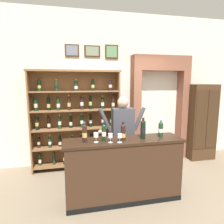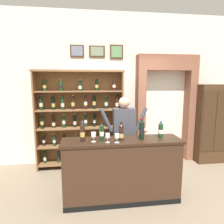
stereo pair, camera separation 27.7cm
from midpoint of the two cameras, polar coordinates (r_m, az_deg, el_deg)
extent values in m
cube|color=#7A6B56|center=(3.55, 6.83, -23.99)|extent=(14.00, 14.00, 0.02)
cube|color=silver|center=(4.72, 1.90, 6.70)|extent=(12.00, 0.16, 3.48)
cube|color=#422B19|center=(4.61, -8.40, 17.21)|extent=(0.31, 0.02, 0.27)
cube|color=slate|center=(4.59, -8.40, 17.23)|extent=(0.25, 0.01, 0.21)
cube|color=#422B19|center=(4.62, -2.61, 17.26)|extent=(0.36, 0.02, 0.25)
cube|color=gray|center=(4.61, -2.59, 17.28)|extent=(0.29, 0.01, 0.20)
cube|color=#422B19|center=(4.68, 3.09, 17.14)|extent=(0.30, 0.02, 0.31)
cube|color=#619361|center=(4.67, 3.12, 17.17)|extent=(0.24, 0.01, 0.25)
cube|color=brown|center=(4.42, -19.61, -2.59)|extent=(0.03, 0.32, 2.16)
cube|color=brown|center=(4.42, 4.62, -2.11)|extent=(0.03, 0.32, 2.16)
cube|color=brown|center=(4.47, -7.50, -2.03)|extent=(1.89, 0.02, 2.16)
cube|color=brown|center=(4.61, -7.25, -14.27)|extent=(1.83, 0.31, 0.02)
cylinder|color=#19381E|center=(4.65, -17.37, -12.59)|extent=(0.06, 0.06, 0.24)
sphere|color=#19381E|center=(4.61, -17.45, -11.12)|extent=(0.06, 0.06, 0.06)
cylinder|color=#19381E|center=(4.60, -17.47, -10.68)|extent=(0.02, 0.02, 0.08)
cylinder|color=#B79338|center=(4.58, -17.49, -10.30)|extent=(0.03, 0.03, 0.03)
cylinder|color=silver|center=(4.66, -17.36, -12.90)|extent=(0.06, 0.06, 0.08)
cylinder|color=#19381E|center=(4.61, -13.67, -12.71)|extent=(0.06, 0.06, 0.24)
sphere|color=#19381E|center=(4.56, -13.73, -11.27)|extent=(0.06, 0.06, 0.06)
cylinder|color=#19381E|center=(4.56, -13.74, -11.00)|extent=(0.03, 0.03, 0.06)
cylinder|color=maroon|center=(4.55, -13.74, -10.79)|extent=(0.03, 0.03, 0.03)
cylinder|color=black|center=(4.60, -13.67, -12.64)|extent=(0.06, 0.06, 0.08)
cylinder|color=black|center=(4.55, -10.85, -12.92)|extent=(0.06, 0.06, 0.23)
sphere|color=black|center=(4.51, -10.90, -11.51)|extent=(0.06, 0.06, 0.06)
cylinder|color=black|center=(4.50, -10.91, -11.11)|extent=(0.03, 0.03, 0.08)
cylinder|color=black|center=(4.49, -10.92, -10.76)|extent=(0.03, 0.03, 0.03)
cylinder|color=tan|center=(4.55, -10.85, -12.92)|extent=(0.06, 0.06, 0.07)
cylinder|color=black|center=(4.58, -7.32, -12.64)|extent=(0.06, 0.06, 0.24)
sphere|color=black|center=(4.54, -7.35, -11.19)|extent=(0.06, 0.06, 0.06)
cylinder|color=black|center=(4.53, -7.35, -10.78)|extent=(0.03, 0.03, 0.08)
cylinder|color=#B79338|center=(4.52, -7.36, -10.43)|extent=(0.03, 0.03, 0.03)
cylinder|color=beige|center=(4.59, -7.31, -12.97)|extent=(0.06, 0.06, 0.08)
cylinder|color=black|center=(4.60, -3.79, -12.57)|extent=(0.06, 0.06, 0.23)
sphere|color=black|center=(4.56, -3.80, -11.19)|extent=(0.06, 0.06, 0.06)
cylinder|color=black|center=(4.55, -3.81, -10.75)|extent=(0.02, 0.02, 0.08)
cylinder|color=#B79338|center=(4.54, -3.81, -10.38)|extent=(0.03, 0.03, 0.03)
cylinder|color=tan|center=(4.60, -3.79, -12.45)|extent=(0.06, 0.06, 0.07)
cylinder|color=black|center=(4.58, -0.74, -12.62)|extent=(0.06, 0.06, 0.23)
sphere|color=black|center=(4.54, -0.75, -11.22)|extent=(0.06, 0.06, 0.06)
cylinder|color=black|center=(4.53, -0.75, -10.83)|extent=(0.03, 0.03, 0.08)
cylinder|color=navy|center=(4.52, -0.75, -10.49)|extent=(0.03, 0.03, 0.03)
cylinder|color=beige|center=(4.59, -0.74, -12.85)|extent=(0.06, 0.06, 0.07)
cylinder|color=black|center=(4.62, 2.21, -12.37)|extent=(0.06, 0.06, 0.24)
sphere|color=black|center=(4.58, 2.22, -10.92)|extent=(0.06, 0.06, 0.06)
cylinder|color=black|center=(4.57, 2.22, -10.59)|extent=(0.03, 0.03, 0.07)
cylinder|color=#B79338|center=(4.56, 2.23, -10.31)|extent=(0.03, 0.03, 0.03)
cylinder|color=silver|center=(4.63, 2.21, -12.73)|extent=(0.06, 0.06, 0.08)
cube|color=brown|center=(4.47, -7.35, -9.55)|extent=(1.83, 0.31, 0.02)
cylinder|color=black|center=(4.54, -17.62, -8.12)|extent=(0.07, 0.07, 0.20)
sphere|color=black|center=(4.51, -17.68, -6.87)|extent=(0.06, 0.06, 0.06)
cylinder|color=black|center=(4.51, -17.69, -6.56)|extent=(0.03, 0.03, 0.06)
cylinder|color=#B79338|center=(4.50, -17.70, -6.31)|extent=(0.03, 0.03, 0.03)
cylinder|color=silver|center=(4.54, -17.62, -8.08)|extent=(0.07, 0.07, 0.06)
cylinder|color=#19381E|center=(4.46, -14.76, -8.34)|extent=(0.07, 0.07, 0.19)
sphere|color=#19381E|center=(4.43, -14.81, -7.07)|extent=(0.06, 0.06, 0.06)
cylinder|color=#19381E|center=(4.42, -14.83, -6.65)|extent=(0.03, 0.03, 0.08)
cylinder|color=#B79338|center=(4.41, -14.84, -6.27)|extent=(0.03, 0.03, 0.03)
cylinder|color=silver|center=(4.45, -14.76, -8.26)|extent=(0.07, 0.07, 0.06)
cylinder|color=black|center=(4.47, -12.04, -8.19)|extent=(0.07, 0.07, 0.19)
sphere|color=black|center=(4.45, -12.08, -6.95)|extent=(0.06, 0.06, 0.06)
cylinder|color=black|center=(4.44, -12.09, -6.66)|extent=(0.02, 0.02, 0.06)
cylinder|color=black|center=(4.43, -12.10, -6.43)|extent=(0.03, 0.03, 0.03)
cylinder|color=silver|center=(4.48, -12.03, -8.54)|extent=(0.07, 0.07, 0.06)
cylinder|color=black|center=(4.41, -8.60, -8.35)|extent=(0.07, 0.07, 0.19)
sphere|color=black|center=(4.38, -8.63, -7.07)|extent=(0.06, 0.06, 0.06)
cylinder|color=black|center=(4.37, -8.63, -6.80)|extent=(0.03, 0.03, 0.06)
cylinder|color=#99999E|center=(4.37, -8.64, -6.57)|extent=(0.03, 0.03, 0.03)
cylinder|color=black|center=(4.40, -8.60, -8.27)|extent=(0.07, 0.07, 0.06)
cylinder|color=black|center=(4.42, -6.15, -8.21)|extent=(0.07, 0.07, 0.20)
sphere|color=black|center=(4.40, -6.17, -6.92)|extent=(0.06, 0.06, 0.06)
cylinder|color=black|center=(4.39, -6.17, -6.55)|extent=(0.02, 0.02, 0.07)
cylinder|color=#99999E|center=(4.38, -6.18, -6.24)|extent=(0.03, 0.03, 0.03)
cylinder|color=silver|center=(4.43, -6.14, -8.36)|extent=(0.07, 0.07, 0.06)
cylinder|color=black|center=(4.46, -3.15, -8.01)|extent=(0.07, 0.07, 0.20)
sphere|color=black|center=(4.43, -3.16, -6.71)|extent=(0.06, 0.06, 0.06)
cylinder|color=black|center=(4.42, -3.17, -6.33)|extent=(0.03, 0.03, 0.07)
cylinder|color=navy|center=(4.42, -3.17, -6.02)|extent=(0.03, 0.03, 0.03)
cylinder|color=silver|center=(4.46, -3.15, -8.19)|extent=(0.07, 0.07, 0.06)
cylinder|color=black|center=(4.50, 0.07, -7.87)|extent=(0.07, 0.07, 0.19)
sphere|color=black|center=(4.48, 0.07, -6.61)|extent=(0.06, 0.06, 0.06)
cylinder|color=black|center=(4.47, 0.07, -6.29)|extent=(0.03, 0.03, 0.06)
cylinder|color=#B79338|center=(4.46, 0.07, -6.01)|extent=(0.03, 0.03, 0.03)
cylinder|color=beige|center=(4.50, 0.07, -7.87)|extent=(0.07, 0.07, 0.06)
cylinder|color=black|center=(4.47, 2.83, -7.94)|extent=(0.07, 0.07, 0.20)
sphere|color=black|center=(4.44, 2.84, -6.63)|extent=(0.06, 0.06, 0.06)
cylinder|color=black|center=(4.43, 2.84, -6.24)|extent=(0.02, 0.02, 0.07)
cylinder|color=maroon|center=(4.43, 2.84, -5.92)|extent=(0.03, 0.03, 0.03)
cylinder|color=tan|center=(4.47, 2.82, -8.06)|extent=(0.07, 0.07, 0.06)
cube|color=brown|center=(4.36, -7.46, -4.56)|extent=(1.83, 0.31, 0.02)
cylinder|color=black|center=(4.38, -18.04, -3.13)|extent=(0.07, 0.07, 0.23)
sphere|color=black|center=(4.36, -18.12, -1.57)|extent=(0.07, 0.07, 0.07)
cylinder|color=black|center=(4.35, -18.13, -1.23)|extent=(0.03, 0.03, 0.06)
cylinder|color=navy|center=(4.35, -18.15, -0.96)|extent=(0.03, 0.03, 0.03)
cylinder|color=tan|center=(4.38, -18.04, -3.08)|extent=(0.07, 0.07, 0.07)
cylinder|color=black|center=(4.40, -14.98, -3.00)|extent=(0.07, 0.07, 0.22)
sphere|color=black|center=(4.38, -15.04, -1.50)|extent=(0.07, 0.07, 0.07)
cylinder|color=black|center=(4.37, -15.05, -1.10)|extent=(0.03, 0.03, 0.07)
cylinder|color=black|center=(4.37, -15.07, -0.74)|extent=(0.04, 0.04, 0.03)
cylinder|color=beige|center=(4.41, -14.96, -3.41)|extent=(0.07, 0.07, 0.07)
cylinder|color=#19381E|center=(4.34, -12.09, -2.98)|extent=(0.07, 0.07, 0.23)
sphere|color=#19381E|center=(4.32, -12.15, -1.38)|extent=(0.07, 0.07, 0.07)
cylinder|color=#19381E|center=(4.32, -12.16, -1.09)|extent=(0.03, 0.03, 0.06)
cylinder|color=#B79338|center=(4.31, -12.16, -0.86)|extent=(0.03, 0.03, 0.03)
cylinder|color=silver|center=(4.34, -12.10, -2.92)|extent=(0.07, 0.07, 0.07)
cylinder|color=black|center=(4.36, -9.03, -2.84)|extent=(0.07, 0.07, 0.24)
sphere|color=black|center=(4.34, -9.07, -1.23)|extent=(0.07, 0.07, 0.07)
cylinder|color=black|center=(4.33, -9.08, -0.86)|extent=(0.03, 0.03, 0.07)
cylinder|color=#99999E|center=(4.33, -9.09, -0.54)|extent=(0.04, 0.04, 0.03)
cylinder|color=beige|center=(4.36, -9.02, -3.15)|extent=(0.07, 0.07, 0.08)
cylinder|color=#19381E|center=(4.35, -5.89, -2.85)|extent=(0.07, 0.07, 0.23)
sphere|color=#19381E|center=(4.33, -5.91, -1.28)|extent=(0.07, 0.07, 0.07)
cylinder|color=#19381E|center=(4.32, -5.92, -0.87)|extent=(0.03, 0.03, 0.08)
cylinder|color=#99999E|center=(4.32, -5.93, -0.50)|extent=(0.04, 0.04, 0.03)
cylinder|color=silver|center=(4.35, -5.89, -2.75)|extent=(0.07, 0.07, 0.07)
cylinder|color=black|center=(4.38, -3.35, -2.74)|extent=(0.07, 0.07, 0.23)
sphere|color=black|center=(4.36, -3.37, -1.20)|extent=(0.07, 0.07, 0.07)
cylinder|color=black|center=(4.35, -3.37, -0.89)|extent=(0.03, 0.03, 0.06)
cylinder|color=black|center=(4.35, -3.37, -0.63)|extent=(0.03, 0.03, 0.03)
cylinder|color=silver|center=(4.38, -3.35, -2.67)|extent=(0.07, 0.07, 0.07)
cylinder|color=black|center=(4.36, 0.25, -2.68)|extent=(0.07, 0.07, 0.24)
sphere|color=black|center=(4.33, 0.25, -1.04)|extent=(0.07, 0.07, 0.07)
cylinder|color=black|center=(4.33, 0.25, -0.75)|extent=(0.03, 0.03, 0.06)
cylinder|color=#99999E|center=(4.33, 0.25, -0.51)|extent=(0.03, 0.03, 0.03)
cylinder|color=silver|center=(4.36, 0.25, -2.60)|extent=(0.07, 0.07, 0.08)
cylinder|color=#19381E|center=(4.41, 2.78, -2.64)|extent=(0.07, 0.07, 0.23)
sphere|color=#19381E|center=(4.39, 2.79, -1.09)|extent=(0.07, 0.07, 0.07)
cylinder|color=#19381E|center=(4.38, 2.79, -0.74)|extent=(0.03, 0.03, 0.07)
cylinder|color=black|center=(4.38, 2.79, -0.43)|extent=(0.04, 0.04, 0.03)
cylinder|color=silver|center=(4.41, 2.78, -2.61)|extent=(0.07, 0.07, 0.07)
cube|color=brown|center=(4.28, -7.56, 0.65)|extent=(1.83, 0.31, 0.02)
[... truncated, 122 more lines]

